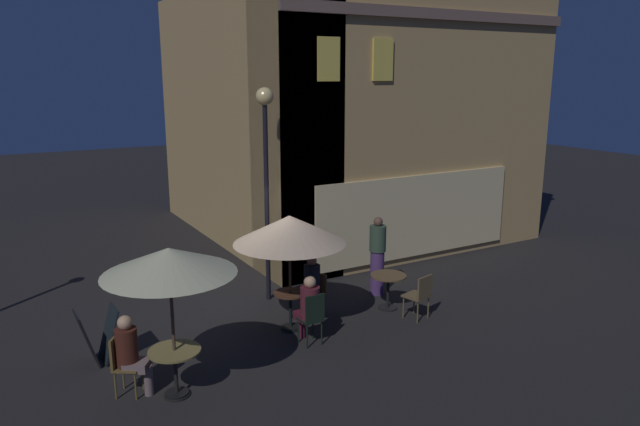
# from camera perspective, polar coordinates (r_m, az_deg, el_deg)

# --- Properties ---
(ground_plane) EXTENTS (60.00, 60.00, 0.00)m
(ground_plane) POSITION_cam_1_polar(r_m,az_deg,el_deg) (12.27, -6.84, -9.88)
(ground_plane) COLOR black
(cafe_building) EXTENTS (8.55, 9.05, 7.08)m
(cafe_building) POSITION_cam_1_polar(r_m,az_deg,el_deg) (16.52, -0.06, 8.84)
(cafe_building) COLOR tan
(cafe_building) RESTS_ON ground
(street_lamp_near_corner) EXTENTS (0.36, 0.36, 4.53)m
(street_lamp_near_corner) POSITION_cam_1_polar(r_m,az_deg,el_deg) (12.36, -5.22, 6.23)
(street_lamp_near_corner) COLOR black
(street_lamp_near_corner) RESTS_ON ground
(menu_sandwich_board) EXTENTS (0.67, 0.58, 0.92)m
(menu_sandwich_board) POSITION_cam_1_polar(r_m,az_deg,el_deg) (10.93, -20.50, -10.95)
(menu_sandwich_board) COLOR black
(menu_sandwich_board) RESTS_ON ground
(cafe_table_0) EXTENTS (0.63, 0.63, 0.75)m
(cafe_table_0) POSITION_cam_1_polar(r_m,az_deg,el_deg) (11.49, -2.85, -8.73)
(cafe_table_0) COLOR black
(cafe_table_0) RESTS_ON ground
(cafe_table_1) EXTENTS (0.79, 0.79, 0.76)m
(cafe_table_1) POSITION_cam_1_polar(r_m,az_deg,el_deg) (9.49, -13.70, -13.62)
(cafe_table_1) COLOR black
(cafe_table_1) RESTS_ON ground
(cafe_table_2) EXTENTS (0.75, 0.75, 0.74)m
(cafe_table_2) POSITION_cam_1_polar(r_m,az_deg,el_deg) (12.51, 6.54, -6.75)
(cafe_table_2) COLOR black
(cafe_table_2) RESTS_ON ground
(patio_umbrella_0) EXTENTS (2.11, 2.11, 2.25)m
(patio_umbrella_0) POSITION_cam_1_polar(r_m,az_deg,el_deg) (11.02, -2.94, -1.63)
(patio_umbrella_0) COLOR black
(patio_umbrella_0) RESTS_ON ground
(patio_umbrella_1) EXTENTS (1.97, 1.97, 2.35)m
(patio_umbrella_1) POSITION_cam_1_polar(r_m,az_deg,el_deg) (8.91, -14.25, -4.55)
(patio_umbrella_1) COLOR black
(patio_umbrella_1) RESTS_ON ground
(cafe_chair_0) EXTENTS (0.39, 0.39, 0.99)m
(cafe_chair_0) POSITION_cam_1_polar(r_m,az_deg,el_deg) (10.80, -0.71, -9.72)
(cafe_chair_0) COLOR black
(cafe_chair_0) RESTS_ON ground
(cafe_chair_1) EXTENTS (0.59, 0.59, 0.87)m
(cafe_chair_1) POSITION_cam_1_polar(r_m,az_deg,el_deg) (12.11, -0.53, -7.39)
(cafe_chair_1) COLOR brown
(cafe_chair_1) RESTS_ON ground
(cafe_chair_2) EXTENTS (0.54, 0.54, 0.95)m
(cafe_chair_2) POSITION_cam_1_polar(r_m,az_deg,el_deg) (9.76, -18.43, -13.21)
(cafe_chair_2) COLOR brown
(cafe_chair_2) RESTS_ON ground
(cafe_chair_3) EXTENTS (0.53, 0.53, 0.93)m
(cafe_chair_3) POSITION_cam_1_polar(r_m,az_deg,el_deg) (12.05, 9.58, -7.55)
(cafe_chair_3) COLOR brown
(cafe_chair_3) RESTS_ON ground
(patron_seated_0) EXTENTS (0.37, 0.55, 1.29)m
(patron_seated_0) POSITION_cam_1_polar(r_m,az_deg,el_deg) (10.85, -1.10, -8.78)
(patron_seated_0) COLOR #541726
(patron_seated_0) RESTS_ON ground
(patron_seated_1) EXTENTS (0.52, 0.46, 1.27)m
(patron_seated_1) POSITION_cam_1_polar(r_m,az_deg,el_deg) (11.94, -0.92, -6.77)
(patron_seated_1) COLOR #501F1A
(patron_seated_1) RESTS_ON ground
(patron_seated_2) EXTENTS (0.52, 0.48, 1.29)m
(patron_seated_2) POSITION_cam_1_polar(r_m,az_deg,el_deg) (9.64, -17.70, -12.43)
(patron_seated_2) COLOR #766161
(patron_seated_2) RESTS_ON ground
(patron_standing_3) EXTENTS (0.36, 0.36, 1.76)m
(patron_standing_3) POSITION_cam_1_polar(r_m,az_deg,el_deg) (13.19, 5.51, -4.10)
(patron_standing_3) COLOR #53346B
(patron_standing_3) RESTS_ON ground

